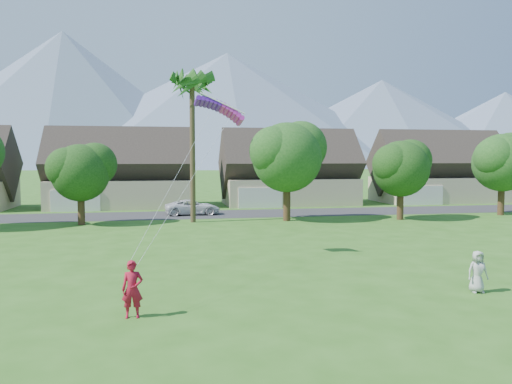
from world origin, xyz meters
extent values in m
plane|color=#2D6019|center=(0.00, 0.00, 0.00)|extent=(500.00, 500.00, 0.00)
cube|color=#2D2D30|center=(0.00, 34.00, 0.01)|extent=(90.00, 7.00, 0.01)
imported|color=#A51229|center=(-5.45, 3.64, 0.99)|extent=(0.74, 0.50, 1.97)
imported|color=#B0B1AC|center=(8.09, 4.39, 0.85)|extent=(0.88, 0.62, 1.70)
imported|color=silver|center=(-1.74, 34.00, 0.72)|extent=(5.33, 2.72, 1.44)
cone|color=slate|center=(-55.00, 260.00, 35.00)|extent=(190.00, 190.00, 70.00)
cone|color=slate|center=(30.00, 260.00, 31.00)|extent=(240.00, 240.00, 62.00)
cone|color=slate|center=(120.00, 260.00, 25.00)|extent=(200.00, 200.00, 50.00)
cone|color=slate|center=(200.00, 260.00, 22.50)|extent=(180.00, 180.00, 45.00)
cube|color=beige|center=(-9.00, 43.00, 1.50)|extent=(15.00, 8.00, 3.00)
cube|color=#382D28|center=(-9.00, 43.00, 4.79)|extent=(15.75, 8.15, 8.15)
cube|color=silver|center=(-13.20, 38.94, 1.10)|extent=(4.80, 0.12, 2.20)
cube|color=beige|center=(10.00, 43.00, 1.50)|extent=(15.00, 8.00, 3.00)
cube|color=#382D28|center=(10.00, 43.00, 4.79)|extent=(15.75, 8.15, 8.15)
cube|color=silver|center=(5.80, 38.94, 1.10)|extent=(4.80, 0.12, 2.20)
cube|color=beige|center=(29.00, 43.00, 1.50)|extent=(15.00, 8.00, 3.00)
cube|color=#382D28|center=(29.00, 43.00, 4.79)|extent=(15.75, 8.15, 8.15)
cube|color=silver|center=(24.80, 38.94, 1.10)|extent=(4.80, 0.12, 2.20)
cylinder|color=#47301C|center=(-11.00, 28.50, 1.09)|extent=(0.56, 0.56, 2.18)
sphere|color=#214916|center=(-11.00, 28.50, 4.22)|extent=(4.62, 4.62, 4.62)
cylinder|color=#47301C|center=(6.00, 28.00, 1.41)|extent=(0.62, 0.62, 2.82)
sphere|color=#214916|center=(6.00, 28.00, 5.46)|extent=(5.98, 5.98, 5.98)
cylinder|color=#47301C|center=(16.00, 27.00, 1.15)|extent=(0.58, 0.58, 2.30)
sphere|color=#214916|center=(16.00, 27.00, 4.46)|extent=(4.90, 4.90, 4.90)
cylinder|color=#47301C|center=(27.00, 28.50, 1.28)|extent=(0.60, 0.60, 2.56)
sphere|color=#214916|center=(27.00, 28.50, 4.96)|extent=(5.44, 5.44, 5.44)
cylinder|color=#4C3D26|center=(-2.00, 28.50, 6.00)|extent=(0.44, 0.44, 12.00)
sphere|color=#286021|center=(-2.00, 28.50, 12.30)|extent=(3.00, 3.00, 3.00)
cube|color=#5A17AE|center=(-2.00, 13.30, 8.14)|extent=(1.39, 1.06, 0.50)
cube|color=#C925AA|center=(-0.64, 13.30, 8.14)|extent=(1.39, 1.06, 0.50)
camera|label=1|loc=(-4.32, -13.53, 5.47)|focal=35.00mm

